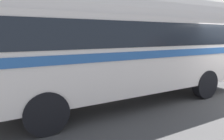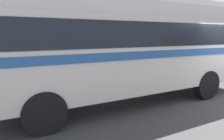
% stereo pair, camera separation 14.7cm
% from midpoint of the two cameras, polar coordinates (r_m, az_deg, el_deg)
% --- Properties ---
extents(vintage_coach, '(5.40, 8.86, 3.70)m').
position_cam_midpoint_polar(vintage_coach, '(6.29, 3.82, 9.11)').
color(vintage_coach, black).
rests_on(vintage_coach, ground).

